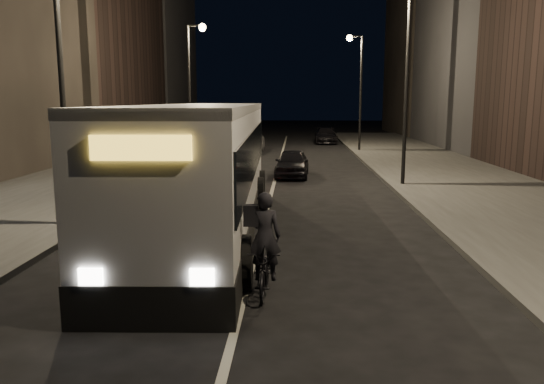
# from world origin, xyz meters

# --- Properties ---
(ground) EXTENTS (180.00, 180.00, 0.00)m
(ground) POSITION_xyz_m (0.00, 0.00, 0.00)
(ground) COLOR black
(ground) RESTS_ON ground
(sidewalk_right) EXTENTS (7.00, 70.00, 0.16)m
(sidewalk_right) POSITION_xyz_m (8.50, 14.00, 0.08)
(sidewalk_right) COLOR #373735
(sidewalk_right) RESTS_ON ground
(sidewalk_left) EXTENTS (7.00, 70.00, 0.16)m
(sidewalk_left) POSITION_xyz_m (-8.50, 14.00, 0.08)
(sidewalk_left) COLOR #373735
(sidewalk_left) RESTS_ON ground
(streetlight_right_mid) EXTENTS (1.20, 0.44, 8.12)m
(streetlight_right_mid) POSITION_xyz_m (5.33, 12.00, 5.36)
(streetlight_right_mid) COLOR black
(streetlight_right_mid) RESTS_ON sidewalk_right
(streetlight_right_far) EXTENTS (1.20, 0.44, 8.12)m
(streetlight_right_far) POSITION_xyz_m (5.33, 28.00, 5.36)
(streetlight_right_far) COLOR black
(streetlight_right_far) RESTS_ON sidewalk_right
(streetlight_left_near) EXTENTS (1.20, 0.44, 8.12)m
(streetlight_left_near) POSITION_xyz_m (-5.33, 4.00, 5.36)
(streetlight_left_near) COLOR black
(streetlight_left_near) RESTS_ON sidewalk_left
(streetlight_left_far) EXTENTS (1.20, 0.44, 8.12)m
(streetlight_left_far) POSITION_xyz_m (-5.33, 22.00, 5.36)
(streetlight_left_far) COLOR black
(streetlight_left_far) RESTS_ON sidewalk_left
(city_bus) EXTENTS (3.48, 13.43, 3.59)m
(city_bus) POSITION_xyz_m (-1.60, 3.76, 1.95)
(city_bus) COLOR silver
(city_bus) RESTS_ON ground
(cyclist_on_bicycle) EXTENTS (0.64, 1.78, 2.04)m
(cyclist_on_bicycle) POSITION_xyz_m (0.40, -1.08, 0.68)
(cyclist_on_bicycle) COLOR black
(cyclist_on_bicycle) RESTS_ON ground
(car_near) EXTENTS (1.75, 3.99, 1.34)m
(car_near) POSITION_xyz_m (0.80, 15.04, 0.67)
(car_near) COLOR black
(car_near) RESTS_ON ground
(car_mid) EXTENTS (1.99, 4.91, 1.58)m
(car_mid) POSITION_xyz_m (-2.39, 27.26, 0.79)
(car_mid) COLOR #3C3B3E
(car_mid) RESTS_ON ground
(car_far) EXTENTS (1.88, 4.63, 1.34)m
(car_far) POSITION_xyz_m (3.60, 35.94, 0.67)
(car_far) COLOR black
(car_far) RESTS_ON ground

